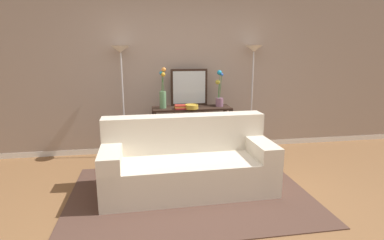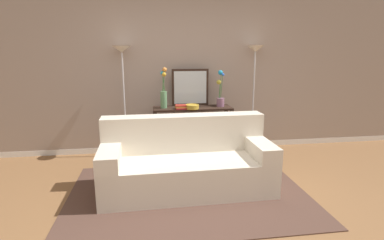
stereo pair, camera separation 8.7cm
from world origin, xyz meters
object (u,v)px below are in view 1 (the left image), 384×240
floor_lamp_right (253,69)px  wall_mirror (189,87)px  vase_short_flowers (219,94)px  book_stack (181,107)px  book_row_under_console (169,153)px  console_table (192,122)px  couch (188,164)px  fruit_bowl (192,107)px  floor_lamp_left (122,71)px  vase_tall_flowers (163,93)px

floor_lamp_right → wall_mirror: (-1.05, 0.04, -0.29)m
vase_short_flowers → book_stack: 0.67m
vase_short_flowers → book_row_under_console: 1.24m
console_table → wall_mirror: wall_mirror is taller
wall_mirror → couch: bearing=-99.9°
fruit_bowl → console_table: bearing=79.6°
floor_lamp_right → couch: bearing=-134.2°
couch → floor_lamp_left: bearing=121.4°
floor_lamp_right → book_stack: bearing=-168.8°
couch → book_stack: couch is taller
floor_lamp_right → wall_mirror: size_ratio=2.96×
console_table → vase_tall_flowers: bearing=179.0°
console_table → book_row_under_console: console_table is taller
console_table → book_row_under_console: 0.62m
book_stack → fruit_bowl: bearing=-4.4°
book_stack → book_row_under_console: size_ratio=0.65×
console_table → fruit_bowl: (-0.02, -0.13, 0.28)m
floor_lamp_right → vase_tall_flowers: size_ratio=2.81×
vase_tall_flowers → book_stack: 0.35m
couch → vase_short_flowers: 1.55m
vase_tall_flowers → fruit_bowl: vase_tall_flowers is taller
floor_lamp_left → book_stack: bearing=-15.6°
vase_short_flowers → fruit_bowl: vase_short_flowers is taller
floor_lamp_left → vase_tall_flowers: size_ratio=2.79×
floor_lamp_right → book_row_under_console: (-1.40, -0.13, -1.32)m
couch → vase_short_flowers: size_ratio=3.56×
wall_mirror → vase_short_flowers: size_ratio=1.04×
couch → vase_tall_flowers: (-0.20, 1.20, 0.71)m
floor_lamp_right → vase_short_flowers: floor_lamp_right is taller
vase_tall_flowers → couch: bearing=-80.7°
floor_lamp_right → fruit_bowl: (-1.06, -0.26, -0.55)m
book_row_under_console → book_stack: bearing=-33.3°
console_table → floor_lamp_right: floor_lamp_right is taller
wall_mirror → book_stack: bearing=-122.2°
vase_short_flowers → vase_tall_flowers: bearing=-179.5°
floor_lamp_left → book_row_under_console: bearing=-10.4°
fruit_bowl → book_row_under_console: 0.86m
floor_lamp_right → book_stack: size_ratio=8.94×
couch → fruit_bowl: size_ratio=9.83×
floor_lamp_right → vase_short_flowers: 0.71m
vase_tall_flowers → vase_short_flowers: bearing=0.5°
fruit_bowl → book_stack: 0.17m
floor_lamp_left → vase_tall_flowers: (0.61, -0.12, -0.34)m
vase_tall_flowers → fruit_bowl: 0.49m
wall_mirror → fruit_bowl: bearing=-92.0°
fruit_bowl → book_row_under_console: (-0.34, 0.13, -0.77)m
couch → wall_mirror: size_ratio=3.44×
wall_mirror → vase_short_flowers: bearing=-18.0°
floor_lamp_right → book_row_under_console: 1.93m
floor_lamp_left → book_row_under_console: floor_lamp_left is taller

